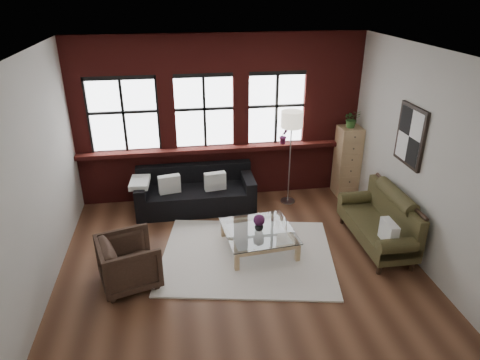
{
  "coord_description": "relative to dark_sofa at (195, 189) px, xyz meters",
  "views": [
    {
      "loc": [
        -0.85,
        -5.48,
        4.01
      ],
      "look_at": [
        0.1,
        0.6,
        1.15
      ],
      "focal_mm": 32.0,
      "sensor_mm": 36.0,
      "label": 1
    }
  ],
  "objects": [
    {
      "name": "floor",
      "position": [
        0.56,
        -1.9,
        -0.4
      ],
      "size": [
        5.5,
        5.5,
        0.0
      ],
      "primitive_type": "plane",
      "color": "#4C2B1B",
      "rests_on": "ground"
    },
    {
      "name": "ceiling",
      "position": [
        0.56,
        -1.9,
        2.8
      ],
      "size": [
        5.5,
        5.5,
        0.0
      ],
      "primitive_type": "plane",
      "rotation": [
        3.14,
        0.0,
        0.0
      ],
      "color": "white",
      "rests_on": "ground"
    },
    {
      "name": "wall_back",
      "position": [
        0.56,
        0.6,
        1.2
      ],
      "size": [
        5.5,
        0.0,
        5.5
      ],
      "primitive_type": "plane",
      "rotation": [
        1.57,
        0.0,
        0.0
      ],
      "color": "#B9B7AC",
      "rests_on": "ground"
    },
    {
      "name": "wall_front",
      "position": [
        0.56,
        -4.4,
        1.2
      ],
      "size": [
        5.5,
        0.0,
        5.5
      ],
      "primitive_type": "plane",
      "rotation": [
        -1.57,
        0.0,
        0.0
      ],
      "color": "#B9B7AC",
      "rests_on": "ground"
    },
    {
      "name": "wall_left",
      "position": [
        -2.19,
        -1.9,
        1.2
      ],
      "size": [
        0.0,
        5.0,
        5.0
      ],
      "primitive_type": "plane",
      "rotation": [
        1.57,
        0.0,
        1.57
      ],
      "color": "#B9B7AC",
      "rests_on": "ground"
    },
    {
      "name": "wall_right",
      "position": [
        3.31,
        -1.9,
        1.2
      ],
      "size": [
        0.0,
        5.0,
        5.0
      ],
      "primitive_type": "plane",
      "rotation": [
        1.57,
        0.0,
        -1.57
      ],
      "color": "#B9B7AC",
      "rests_on": "ground"
    },
    {
      "name": "brick_backwall",
      "position": [
        0.56,
        0.54,
        1.2
      ],
      "size": [
        5.5,
        0.12,
        3.2
      ],
      "primitive_type": null,
      "color": "#5C1915",
      "rests_on": "floor"
    },
    {
      "name": "sill_ledge",
      "position": [
        0.56,
        0.45,
        0.64
      ],
      "size": [
        5.5,
        0.3,
        0.08
      ],
      "primitive_type": "cube",
      "color": "#5C1915",
      "rests_on": "brick_backwall"
    },
    {
      "name": "window_left",
      "position": [
        -1.24,
        0.55,
        1.35
      ],
      "size": [
        1.38,
        0.1,
        1.5
      ],
      "primitive_type": null,
      "color": "black",
      "rests_on": "brick_backwall"
    },
    {
      "name": "window_mid",
      "position": [
        0.26,
        0.55,
        1.35
      ],
      "size": [
        1.38,
        0.1,
        1.5
      ],
      "primitive_type": null,
      "color": "black",
      "rests_on": "brick_backwall"
    },
    {
      "name": "window_right",
      "position": [
        1.66,
        0.55,
        1.35
      ],
      "size": [
        1.38,
        0.1,
        1.5
      ],
      "primitive_type": null,
      "color": "black",
      "rests_on": "brick_backwall"
    },
    {
      "name": "wall_poster",
      "position": [
        3.28,
        -1.6,
        1.45
      ],
      "size": [
        0.05,
        0.74,
        0.94
      ],
      "primitive_type": null,
      "color": "black",
      "rests_on": "wall_right"
    },
    {
      "name": "shag_rug",
      "position": [
        0.71,
        -1.75,
        -0.39
      ],
      "size": [
        3.05,
        2.59,
        0.03
      ],
      "primitive_type": "cube",
      "rotation": [
        0.0,
        0.0,
        -0.19
      ],
      "color": "white",
      "rests_on": "floor"
    },
    {
      "name": "dark_sofa",
      "position": [
        0.0,
        0.0,
        0.0
      ],
      "size": [
        2.24,
        0.9,
        0.81
      ],
      "primitive_type": null,
      "color": "black",
      "rests_on": "floor"
    },
    {
      "name": "pillow_a",
      "position": [
        -0.48,
        -0.1,
        0.19
      ],
      "size": [
        0.42,
        0.22,
        0.34
      ],
      "primitive_type": "cube",
      "rotation": [
        0.0,
        0.0,
        0.21
      ],
      "color": "silver",
      "rests_on": "dark_sofa"
    },
    {
      "name": "pillow_b",
      "position": [
        0.37,
        -0.1,
        0.19
      ],
      "size": [
        0.42,
        0.2,
        0.34
      ],
      "primitive_type": "cube",
      "rotation": [
        0.0,
        0.0,
        0.15
      ],
      "color": "silver",
      "rests_on": "dark_sofa"
    },
    {
      "name": "vintage_settee",
      "position": [
        2.86,
        -1.74,
        0.07
      ],
      "size": [
        0.78,
        1.76,
        0.94
      ],
      "primitive_type": null,
      "color": "#3C361B",
      "rests_on": "floor"
    },
    {
      "name": "pillow_settee",
      "position": [
        2.78,
        -2.28,
        0.18
      ],
      "size": [
        0.14,
        0.38,
        0.34
      ],
      "primitive_type": "cube",
      "rotation": [
        0.0,
        0.0,
        -0.01
      ],
      "color": "silver",
      "rests_on": "vintage_settee"
    },
    {
      "name": "armchair",
      "position": [
        -1.08,
        -2.15,
        -0.03
      ],
      "size": [
        1.0,
        0.99,
        0.74
      ],
      "primitive_type": "imported",
      "rotation": [
        0.0,
        0.0,
        1.86
      ],
      "color": "#332319",
      "rests_on": "floor"
    },
    {
      "name": "coffee_table",
      "position": [
        0.93,
        -1.57,
        -0.23
      ],
      "size": [
        1.2,
        1.2,
        0.37
      ],
      "primitive_type": null,
      "rotation": [
        0.0,
        0.0,
        0.09
      ],
      "color": "tan",
      "rests_on": "shag_rug"
    },
    {
      "name": "vase",
      "position": [
        0.93,
        -1.57,
        0.03
      ],
      "size": [
        0.16,
        0.16,
        0.15
      ],
      "primitive_type": "imported",
      "rotation": [
        0.0,
        0.0,
        -0.1
      ],
      "color": "#B2B2B2",
      "rests_on": "coffee_table"
    },
    {
      "name": "flowers",
      "position": [
        0.93,
        -1.57,
        0.14
      ],
      "size": [
        0.19,
        0.19,
        0.19
      ],
      "primitive_type": "sphere",
      "color": "#4D1A42",
      "rests_on": "vase"
    },
    {
      "name": "drawer_chest",
      "position": [
        3.09,
        0.2,
        0.31
      ],
      "size": [
        0.44,
        0.44,
        1.42
      ],
      "primitive_type": "cube",
      "color": "tan",
      "rests_on": "floor"
    },
    {
      "name": "potted_plant_top",
      "position": [
        3.09,
        0.2,
        1.19
      ],
      "size": [
        0.32,
        0.28,
        0.35
      ],
      "primitive_type": "imported",
      "rotation": [
        0.0,
        0.0,
        -0.04
      ],
      "color": "#2D5923",
      "rests_on": "drawer_chest"
    },
    {
      "name": "floor_lamp",
      "position": [
        1.83,
        -0.01,
        0.6
      ],
      "size": [
        0.4,
        0.4,
        2.01
      ],
      "primitive_type": null,
      "color": "#A5A5A8",
      "rests_on": "floor"
    },
    {
      "name": "sill_plant",
      "position": [
        1.81,
        0.42,
        0.84
      ],
      "size": [
        0.2,
        0.18,
        0.32
      ],
      "primitive_type": "imported",
      "rotation": [
        0.0,
        0.0,
        0.2
      ],
      "color": "#4D1A42",
      "rests_on": "sill_ledge"
    }
  ]
}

